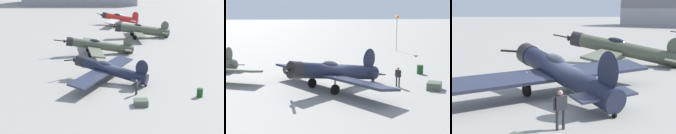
{
  "view_description": "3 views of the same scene",
  "coord_description": "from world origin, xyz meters",
  "views": [
    {
      "loc": [
        21.15,
        34.43,
        13.42
      ],
      "look_at": [
        0.0,
        -0.0,
        1.8
      ],
      "focal_mm": 57.86,
      "sensor_mm": 36.0,
      "label": 1
    },
    {
      "loc": [
        26.85,
        -3.22,
        6.49
      ],
      "look_at": [
        0.0,
        -0.0,
        1.8
      ],
      "focal_mm": 53.01,
      "sensor_mm": 36.0,
      "label": 2
    },
    {
      "loc": [
        -0.06,
        19.09,
        4.97
      ],
      "look_at": [
        0.0,
        -0.0,
        1.8
      ],
      "focal_mm": 56.33,
      "sensor_mm": 36.0,
      "label": 3
    }
  ],
  "objects": [
    {
      "name": "ground_plane",
      "position": [
        0.0,
        0.0,
        0.0
      ],
      "size": [
        400.0,
        400.0,
        0.0
      ],
      "primitive_type": "plane",
      "color": "gray"
    },
    {
      "name": "airplane_foreground",
      "position": [
        0.29,
        -0.44,
        1.44
      ],
      "size": [
        12.28,
        9.73,
        3.16
      ],
      "rotation": [
        0.0,
        0.0,
        5.3
      ],
      "color": "#1E2338",
      "rests_on": "ground_plane"
    },
    {
      "name": "airplane_mid_apron",
      "position": [
        -5.12,
        -12.52,
        1.37
      ],
      "size": [
        11.6,
        12.69,
        3.0
      ],
      "rotation": [
        0.0,
        0.0,
        5.89
      ],
      "color": "#4C5442",
      "rests_on": "ground_plane"
    },
    {
      "name": "ground_crew_mechanic",
      "position": [
        0.14,
        5.13,
        1.03
      ],
      "size": [
        0.59,
        0.43,
        1.7
      ],
      "rotation": [
        0.0,
        0.0,
        5.23
      ],
      "color": "#2D2D33",
      "rests_on": "ground_plane"
    }
  ]
}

